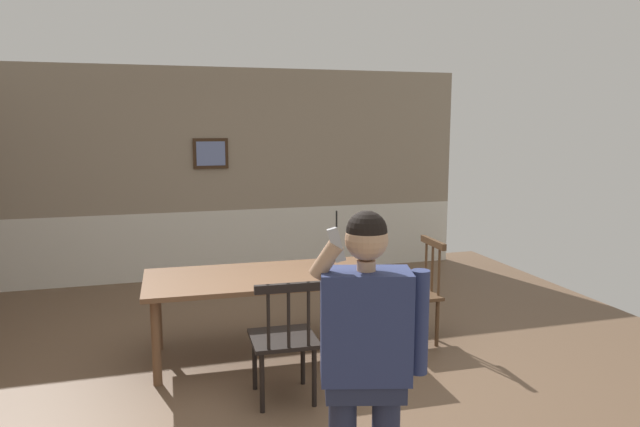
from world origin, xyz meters
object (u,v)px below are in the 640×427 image
object	(u,v)px
chair_near_window	(415,292)
chair_by_doorway	(284,338)
person_figure	(367,350)
dining_table	(265,283)

from	to	relation	value
chair_near_window	chair_by_doorway	world-z (taller)	chair_near_window
chair_near_window	person_figure	xyz separation A→B (m)	(-1.32, -2.21, 0.45)
chair_near_window	person_figure	distance (m)	2.61
dining_table	chair_by_doorway	bearing A→B (deg)	-91.83
chair_near_window	person_figure	size ratio (longest dim) A/B	0.59
chair_by_doorway	person_figure	world-z (taller)	person_figure
dining_table	chair_by_doorway	xyz separation A→B (m)	(-0.03, -0.86, -0.18)
dining_table	chair_near_window	bearing A→B (deg)	-1.81
dining_table	person_figure	world-z (taller)	person_figure
chair_near_window	chair_by_doorway	bearing A→B (deg)	121.32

